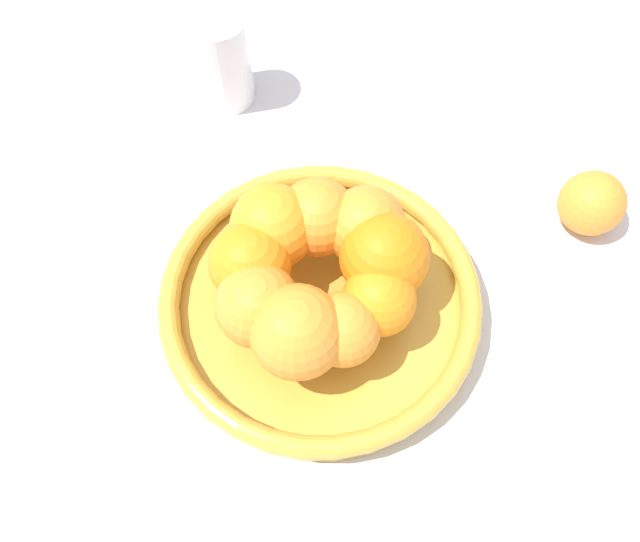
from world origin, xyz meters
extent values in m
plane|color=silver|center=(0.00, 0.00, 0.00)|extent=(4.00, 4.00, 0.00)
cylinder|color=gold|center=(0.00, 0.00, 0.01)|extent=(0.30, 0.30, 0.02)
torus|color=gold|center=(0.00, 0.00, 0.03)|extent=(0.31, 0.31, 0.02)
sphere|color=orange|center=(0.06, 0.02, 0.08)|extent=(0.08, 0.08, 0.08)
sphere|color=orange|center=(0.02, 0.05, 0.08)|extent=(0.08, 0.08, 0.08)
sphere|color=orange|center=(-0.02, 0.06, 0.08)|extent=(0.08, 0.08, 0.08)
sphere|color=orange|center=(-0.05, 0.04, 0.08)|extent=(0.08, 0.08, 0.08)
sphere|color=orange|center=(-0.06, -0.01, 0.08)|extent=(0.08, 0.08, 0.08)
sphere|color=orange|center=(-0.05, -0.05, 0.08)|extent=(0.08, 0.08, 0.08)
sphere|color=orange|center=(-0.01, -0.06, 0.08)|extent=(0.07, 0.07, 0.07)
sphere|color=orange|center=(0.03, -0.05, 0.08)|extent=(0.07, 0.07, 0.07)
sphere|color=orange|center=(0.06, -0.02, 0.08)|extent=(0.08, 0.08, 0.08)
sphere|color=orange|center=(0.30, -0.04, 0.03)|extent=(0.07, 0.07, 0.07)
cylinder|color=white|center=(0.04, 0.31, 0.06)|extent=(0.07, 0.07, 0.11)
camera|label=1|loc=(-0.13, -0.24, 0.57)|focal=35.00mm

